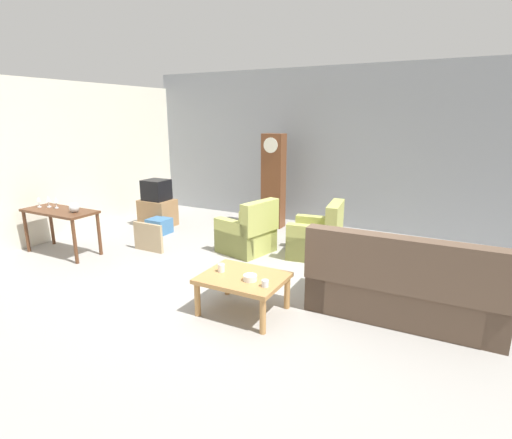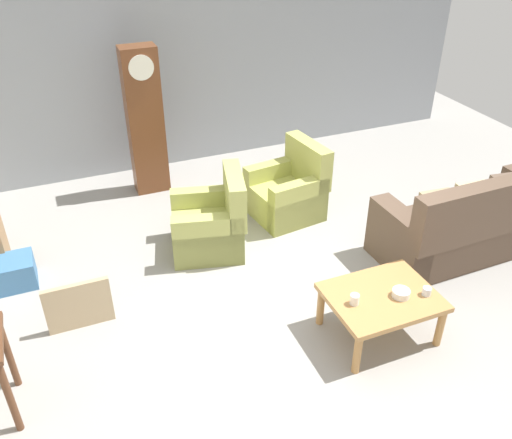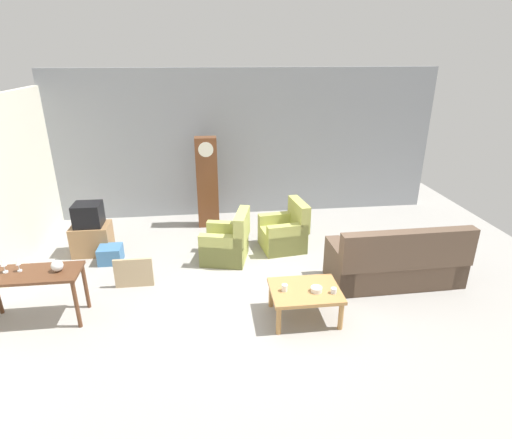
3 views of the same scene
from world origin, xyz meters
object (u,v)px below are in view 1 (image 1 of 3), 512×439
object	(u,v)px
console_table_dark	(60,216)
wine_glass_tall	(39,200)
tv_stand_cabinet	(158,213)
glass_dome_cloche	(74,207)
armchair_olive_near	(248,235)
armchair_olive_far	(317,238)
wine_glass_short	(56,201)
cup_white_porcelain	(221,268)
framed_picture_leaning	(148,237)
tv_crt	(156,190)
cup_blue_rimmed	(265,283)
storage_box_blue	(159,226)
wine_glass_mid	(48,200)
couch_floral	(403,288)
coffee_table_wood	(243,281)
bowl_white_stacked	(250,278)
grandfather_clock	(273,181)

from	to	relation	value
console_table_dark	wine_glass_tall	world-z (taller)	wine_glass_tall
console_table_dark	tv_stand_cabinet	size ratio (longest dim) A/B	1.91
glass_dome_cloche	armchair_olive_near	bearing A→B (deg)	32.30
armchair_olive_far	wine_glass_short	bearing A→B (deg)	-155.86
cup_white_porcelain	framed_picture_leaning	bearing A→B (deg)	152.79
tv_crt	glass_dome_cloche	world-z (taller)	tv_crt
cup_white_porcelain	cup_blue_rimmed	world-z (taller)	cup_white_porcelain
console_table_dark	storage_box_blue	distance (m)	1.84
cup_blue_rimmed	wine_glass_short	bearing A→B (deg)	172.04
armchair_olive_near	cup_white_porcelain	world-z (taller)	armchair_olive_near
armchair_olive_near	wine_glass_mid	world-z (taller)	wine_glass_mid
couch_floral	armchair_olive_far	world-z (taller)	couch_floral
cup_blue_rimmed	storage_box_blue	bearing A→B (deg)	147.48
coffee_table_wood	cup_white_porcelain	size ratio (longest dim) A/B	9.91
glass_dome_cloche	bowl_white_stacked	bearing A→B (deg)	-7.69
cup_white_porcelain	armchair_olive_near	bearing A→B (deg)	109.81
grandfather_clock	wine_glass_short	xyz separation A→B (m)	(-2.56, -3.08, -0.09)
armchair_olive_far	tv_crt	xyz separation A→B (m)	(-3.58, 0.23, 0.46)
console_table_dark	wine_glass_mid	world-z (taller)	wine_glass_mid
grandfather_clock	tv_crt	world-z (taller)	grandfather_clock
armchair_olive_near	storage_box_blue	distance (m)	2.09
armchair_olive_near	bowl_white_stacked	distance (m)	2.26
wine_glass_mid	wine_glass_short	size ratio (longest dim) A/B	1.03
glass_dome_cloche	cup_blue_rimmed	xyz separation A→B (m)	(3.69, -0.54, -0.34)
armchair_olive_far	tv_crt	bearing A→B (deg)	176.40
grandfather_clock	wine_glass_mid	world-z (taller)	grandfather_clock
tv_stand_cabinet	coffee_table_wood	bearing A→B (deg)	-35.43
console_table_dark	bowl_white_stacked	xyz separation A→B (m)	(3.84, -0.46, -0.15)
couch_floral	glass_dome_cloche	xyz separation A→B (m)	(-5.00, -0.35, 0.48)
armchair_olive_far	bowl_white_stacked	bearing A→B (deg)	-89.95
armchair_olive_near	cup_blue_rimmed	xyz separation A→B (m)	(1.33, -2.03, 0.19)
armchair_olive_near	couch_floral	bearing A→B (deg)	-23.28
cup_blue_rimmed	wine_glass_tall	distance (m)	4.56
bowl_white_stacked	wine_glass_mid	xyz separation A→B (m)	(-4.16, 0.51, 0.39)
storage_box_blue	cup_white_porcelain	xyz separation A→B (m)	(2.76, -2.04, 0.35)
coffee_table_wood	console_table_dark	size ratio (longest dim) A/B	0.74
tv_crt	cup_blue_rimmed	world-z (taller)	tv_crt
framed_picture_leaning	wine_glass_mid	world-z (taller)	wine_glass_mid
couch_floral	framed_picture_leaning	xyz separation A→B (m)	(-4.17, 0.38, -0.11)
armchair_olive_far	wine_glass_short	world-z (taller)	wine_glass_short
coffee_table_wood	tv_stand_cabinet	xyz separation A→B (m)	(-3.45, 2.45, -0.11)
wine_glass_mid	wine_glass_short	bearing A→B (deg)	3.46
glass_dome_cloche	wine_glass_tall	world-z (taller)	wine_glass_tall
grandfather_clock	glass_dome_cloche	world-z (taller)	grandfather_clock
armchair_olive_far	console_table_dark	world-z (taller)	armchair_olive_far
armchair_olive_near	framed_picture_leaning	xyz separation A→B (m)	(-1.53, -0.75, -0.06)
wine_glass_short	couch_floral	bearing A→B (deg)	3.14
coffee_table_wood	glass_dome_cloche	xyz separation A→B (m)	(-3.33, 0.39, 0.44)
bowl_white_stacked	coffee_table_wood	bearing A→B (deg)	151.54
couch_floral	tv_stand_cabinet	bearing A→B (deg)	161.58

